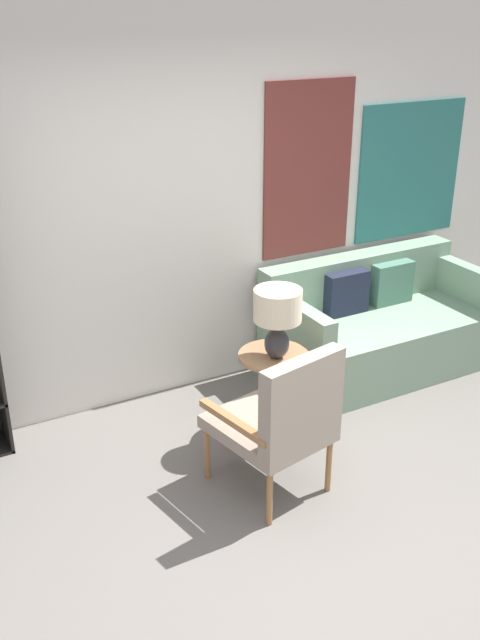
{
  "coord_description": "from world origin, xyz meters",
  "views": [
    {
      "loc": [
        -1.83,
        -2.4,
        2.69
      ],
      "look_at": [
        0.08,
        1.1,
        0.9
      ],
      "focal_mm": 40.0,
      "sensor_mm": 36.0,
      "label": 1
    }
  ],
  "objects_px": {
    "table_lamp": "(278,313)",
    "side_table": "(274,364)",
    "couch": "(377,328)",
    "armchair": "(283,416)"
  },
  "relations": [
    {
      "from": "armchair",
      "to": "couch",
      "type": "relative_size",
      "value": 0.55
    },
    {
      "from": "table_lamp",
      "to": "side_table",
      "type": "bearing_deg",
      "value": 80.19
    },
    {
      "from": "armchair",
      "to": "side_table",
      "type": "height_order",
      "value": "armchair"
    },
    {
      "from": "armchair",
      "to": "table_lamp",
      "type": "distance_m",
      "value": 0.75
    },
    {
      "from": "armchair",
      "to": "side_table",
      "type": "relative_size",
      "value": 1.67
    },
    {
      "from": "couch",
      "to": "armchair",
      "type": "bearing_deg",
      "value": -145.58
    },
    {
      "from": "side_table",
      "to": "table_lamp",
      "type": "xyz_separation_m",
      "value": [
        -0.01,
        -0.05,
        0.39
      ]
    },
    {
      "from": "table_lamp",
      "to": "couch",
      "type": "bearing_deg",
      "value": 20.87
    },
    {
      "from": "armchair",
      "to": "table_lamp",
      "type": "bearing_deg",
      "value": 61.98
    },
    {
      "from": "couch",
      "to": "table_lamp",
      "type": "xyz_separation_m",
      "value": [
        -1.22,
        -0.47,
        0.56
      ]
    }
  ]
}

